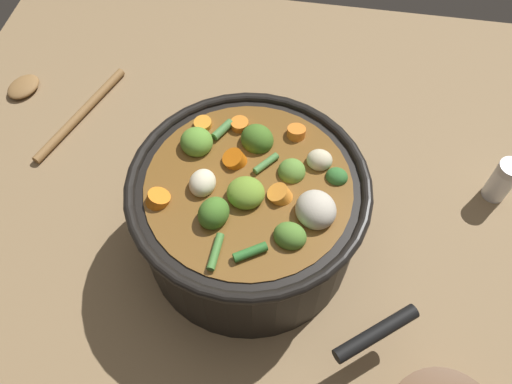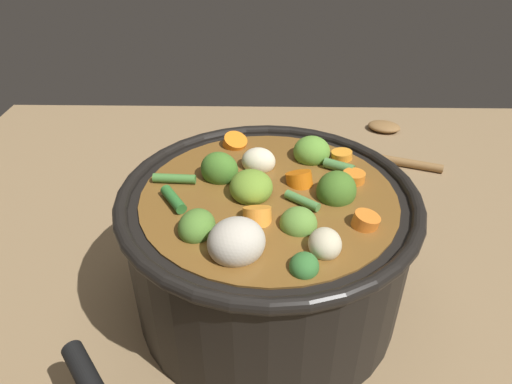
{
  "view_description": "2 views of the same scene",
  "coord_description": "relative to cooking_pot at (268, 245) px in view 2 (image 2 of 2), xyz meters",
  "views": [
    {
      "loc": [
        -0.06,
        0.34,
        0.66
      ],
      "look_at": [
        -0.01,
        -0.01,
        0.12
      ],
      "focal_mm": 35.99,
      "sensor_mm": 36.0,
      "label": 1
    },
    {
      "loc": [
        -0.38,
        0.01,
        0.4
      ],
      "look_at": [
        0.01,
        0.01,
        0.14
      ],
      "focal_mm": 32.34,
      "sensor_mm": 36.0,
      "label": 2
    }
  ],
  "objects": [
    {
      "name": "ground_plane",
      "position": [
        0.0,
        0.0,
        -0.08
      ],
      "size": [
        1.1,
        1.1,
        0.0
      ],
      "primitive_type": "plane",
      "color": "#8C704C"
    },
    {
      "name": "wooden_spoon",
      "position": [
        0.38,
        -0.21,
        -0.07
      ],
      "size": [
        0.2,
        0.22,
        0.02
      ],
      "color": "olive",
      "rests_on": "ground_plane"
    },
    {
      "name": "cooking_pot",
      "position": [
        0.0,
        0.0,
        0.0
      ],
      "size": [
        0.3,
        0.3,
        0.17
      ],
      "color": "black",
      "rests_on": "ground_plane"
    }
  ]
}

